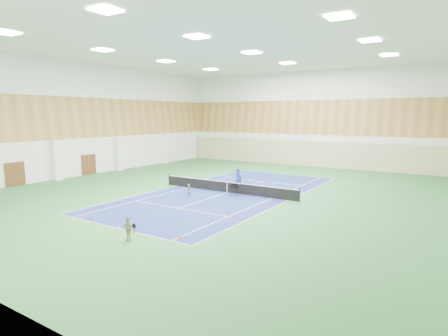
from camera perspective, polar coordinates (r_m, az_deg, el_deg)
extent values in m
plane|color=#2B6533|center=(31.46, 0.47, -3.78)|extent=(40.00, 40.00, 0.00)
cube|color=navy|center=(31.45, 0.47, -3.77)|extent=(10.97, 23.77, 0.01)
cube|color=#C6B793|center=(48.87, 12.99, 2.14)|extent=(35.40, 0.16, 3.20)
cube|color=#593319|center=(39.20, -29.22, -0.82)|extent=(0.08, 1.80, 2.20)
cube|color=#593319|center=(43.46, -19.90, 0.49)|extent=(0.08, 1.80, 2.20)
imported|color=navy|center=(32.90, 2.18, -1.62)|extent=(0.69, 0.47, 1.85)
imported|color=gray|center=(29.80, -5.33, -3.45)|extent=(0.64, 0.62, 1.04)
imported|color=tan|center=(20.20, -14.43, -8.96)|extent=(0.73, 0.32, 1.23)
cone|color=#DE590B|center=(28.59, -11.46, -4.94)|extent=(0.17, 0.17, 0.19)
cone|color=#DE4C0B|center=(27.69, -8.51, -5.29)|extent=(0.18, 0.18, 0.19)
cone|color=#EF5B0C|center=(25.32, -5.08, -6.47)|extent=(0.20, 0.20, 0.21)
cone|color=#D84B0B|center=(24.52, 0.56, -6.91)|extent=(0.20, 0.20, 0.22)
cone|color=#FC580D|center=(25.43, -20.74, -6.89)|extent=(0.21, 0.21, 0.23)
cone|color=orange|center=(23.77, -19.31, -7.85)|extent=(0.20, 0.20, 0.22)
cone|color=orange|center=(21.28, -13.61, -9.50)|extent=(0.19, 0.19, 0.21)
cone|color=orange|center=(20.04, -6.76, -10.36)|extent=(0.23, 0.23, 0.25)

